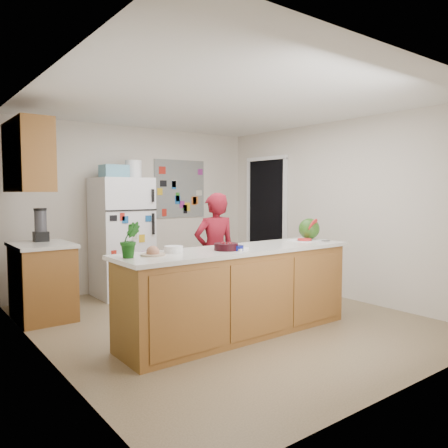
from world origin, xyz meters
TOP-DOWN VIEW (x-y plane):
  - floor at (0.00, 0.00)m, footprint 4.00×4.50m
  - wall_back at (0.00, 2.26)m, footprint 4.00×0.02m
  - wall_left at (-2.01, 0.00)m, footprint 0.02×4.50m
  - wall_right at (2.01, 0.00)m, footprint 0.02×4.50m
  - ceiling at (0.00, 0.00)m, footprint 4.00×4.50m
  - doorway at (1.99, 1.45)m, footprint 0.03×0.85m
  - peninsula_base at (-0.20, -0.50)m, footprint 2.60×0.62m
  - peninsula_top at (-0.20, -0.50)m, footprint 2.68×0.70m
  - side_counter_base at (-1.69, 1.35)m, footprint 0.60×0.80m
  - side_counter_top at (-1.69, 1.35)m, footprint 0.64×0.84m
  - upper_cabinets at (-1.82, 1.30)m, footprint 0.35×1.00m
  - refrigerator at (-0.45, 1.88)m, footprint 0.75×0.70m
  - fridge_top_bin at (-0.55, 1.88)m, footprint 0.35×0.28m
  - photo_collage at (0.75, 2.24)m, footprint 0.95×0.01m
  - person at (0.09, 0.33)m, footprint 0.60×0.45m
  - blender_appliance at (-1.64, 1.55)m, footprint 0.14×0.14m
  - cutting_board at (0.88, -0.46)m, footprint 0.40×0.31m
  - watermelon at (0.94, -0.44)m, footprint 0.25×0.25m
  - watermelon_slice at (0.78, -0.51)m, footprint 0.16×0.16m
  - cherry_bowl at (-0.42, -0.56)m, footprint 0.28×0.28m
  - white_bowl at (-0.91, -0.37)m, footprint 0.22×0.22m
  - cobalt_bowl at (-0.33, -0.64)m, footprint 0.16×0.16m
  - plate at (-1.17, -0.44)m, footprint 0.26×0.26m
  - paper_towel at (-0.30, -0.60)m, footprint 0.23×0.22m
  - keys at (1.00, -0.64)m, footprint 0.10×0.05m
  - potted_plant at (-1.40, -0.45)m, footprint 0.21×0.19m

SIDE VIEW (x-z plane):
  - floor at x=0.00m, z-range -0.02..0.00m
  - side_counter_base at x=-1.69m, z-range 0.00..0.86m
  - peninsula_base at x=-0.20m, z-range 0.00..0.88m
  - person at x=0.09m, z-range 0.00..1.49m
  - refrigerator at x=-0.45m, z-range 0.00..1.70m
  - side_counter_top at x=-1.69m, z-range 0.86..0.90m
  - peninsula_top at x=-0.20m, z-range 0.88..0.92m
  - cutting_board at x=0.88m, z-range 0.92..0.93m
  - keys at x=1.00m, z-range 0.92..0.93m
  - plate at x=-1.17m, z-range 0.92..0.94m
  - paper_towel at x=-0.30m, z-range 0.92..0.94m
  - watermelon_slice at x=0.78m, z-range 0.93..0.95m
  - cobalt_bowl at x=-0.33m, z-range 0.92..0.97m
  - white_bowl at x=-0.91m, z-range 0.92..0.98m
  - cherry_bowl at x=-0.42m, z-range 0.92..0.99m
  - doorway at x=1.99m, z-range 0.00..2.04m
  - watermelon at x=0.94m, z-range 0.93..1.18m
  - potted_plant at x=-1.40m, z-range 0.92..1.24m
  - blender_appliance at x=-1.64m, z-range 0.90..1.28m
  - wall_back at x=0.00m, z-range 0.00..2.50m
  - wall_left at x=-2.01m, z-range 0.00..2.50m
  - wall_right at x=2.01m, z-range 0.00..2.50m
  - photo_collage at x=0.75m, z-range 1.08..2.02m
  - fridge_top_bin at x=-0.55m, z-range 1.70..1.88m
  - upper_cabinets at x=-1.82m, z-range 1.50..2.30m
  - ceiling at x=0.00m, z-range 2.50..2.52m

